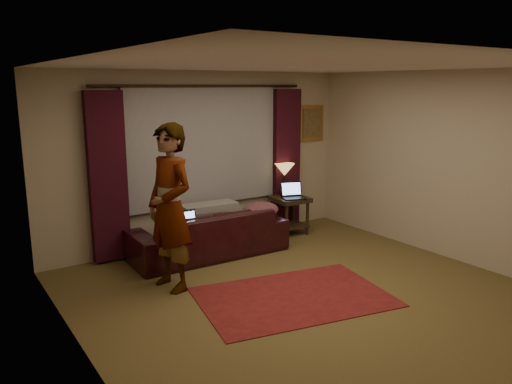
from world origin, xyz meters
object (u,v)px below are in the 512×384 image
(end_table, at_px, (290,215))
(laptop_sofa, at_px, (189,222))
(tiffany_lamp, at_px, (284,179))
(laptop_table, at_px, (294,191))
(sofa, at_px, (209,225))
(person, at_px, (170,208))

(end_table, bearing_deg, laptop_sofa, -170.84)
(tiffany_lamp, bearing_deg, laptop_table, -96.23)
(sofa, relative_size, end_table, 3.64)
(sofa, distance_m, laptop_sofa, 0.41)
(end_table, xyz_separation_m, tiffany_lamp, (0.01, 0.17, 0.57))
(laptop_sofa, distance_m, tiffany_lamp, 2.08)
(laptop_sofa, relative_size, person, 0.19)
(person, bearing_deg, end_table, 101.33)
(tiffany_lamp, bearing_deg, person, -155.46)
(laptop_table, distance_m, person, 2.68)
(sofa, height_order, person, person)
(sofa, bearing_deg, tiffany_lamp, -165.59)
(end_table, distance_m, tiffany_lamp, 0.60)
(tiffany_lamp, distance_m, person, 2.81)
(person, bearing_deg, tiffany_lamp, 104.56)
(end_table, height_order, laptop_table, laptop_table)
(laptop_table, bearing_deg, sofa, -159.97)
(sofa, xyz_separation_m, end_table, (1.62, 0.20, -0.14))
(laptop_sofa, height_order, laptop_table, laptop_table)
(sofa, relative_size, person, 1.13)
(laptop_table, height_order, person, person)
(end_table, relative_size, person, 0.31)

